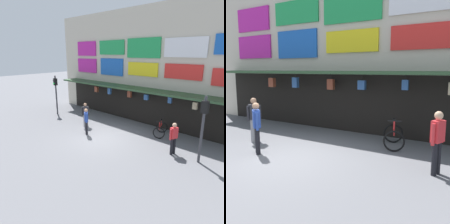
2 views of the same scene
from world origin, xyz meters
TOP-DOWN VIEW (x-y plane):
  - ground_plane at (0.00, 0.00)m, footprint 80.00×80.00m
  - shopfront at (-0.00, 4.57)m, footprint 18.00×2.60m
  - traffic_light_near at (-6.48, 1.01)m, footprint 0.31×0.34m
  - traffic_light_far at (5.49, 1.03)m, footprint 0.29×0.33m
  - bicycle_parked at (2.41, 2.71)m, footprint 1.09×1.34m
  - pedestrian_in_black at (-2.29, 0.63)m, footprint 0.35×0.49m
  - pedestrian_in_blue at (-1.10, -0.30)m, footprint 0.45×0.39m
  - pedestrian_in_green at (4.19, 0.93)m, footprint 0.32×0.51m

SIDE VIEW (x-z plane):
  - ground_plane at x=0.00m, z-range 0.00..0.00m
  - bicycle_parked at x=2.41m, z-range -0.13..0.92m
  - pedestrian_in_black at x=-2.29m, z-range 0.11..1.79m
  - pedestrian_in_blue at x=-1.10m, z-range 0.11..1.79m
  - pedestrian_in_green at x=4.19m, z-range 0.11..1.79m
  - traffic_light_near at x=-6.48m, z-range 0.54..3.74m
  - traffic_light_far at x=5.49m, z-range 0.54..3.74m
  - shopfront at x=0.00m, z-range -0.04..7.96m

